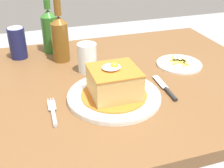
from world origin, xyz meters
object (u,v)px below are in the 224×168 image
(knife, at_px, (167,90))
(beer_bottle_amber, at_px, (60,36))
(main_plate, at_px, (114,96))
(drinking_glass, at_px, (87,60))
(side_plate_fries, at_px, (179,64))
(fork, at_px, (53,114))
(beer_bottle_green, at_px, (50,29))
(soda_can, at_px, (17,43))

(knife, distance_m, beer_bottle_amber, 0.46)
(main_plate, height_order, beer_bottle_amber, beer_bottle_amber)
(drinking_glass, bearing_deg, side_plate_fries, -9.67)
(side_plate_fries, bearing_deg, drinking_glass, 170.33)
(beer_bottle_amber, bearing_deg, main_plate, -72.49)
(fork, relative_size, knife, 0.85)
(fork, bearing_deg, main_plate, 10.16)
(main_plate, xyz_separation_m, beer_bottle_green, (-0.13, 0.44, 0.09))
(beer_bottle_green, xyz_separation_m, beer_bottle_amber, (0.03, -0.10, 0.00))
(fork, distance_m, knife, 0.37)
(main_plate, distance_m, fork, 0.19)
(main_plate, distance_m, beer_bottle_amber, 0.36)
(fork, bearing_deg, soda_can, 99.29)
(knife, height_order, beer_bottle_green, beer_bottle_green)
(main_plate, bearing_deg, side_plate_fries, 26.05)
(beer_bottle_amber, height_order, drinking_glass, beer_bottle_amber)
(fork, height_order, drinking_glass, drinking_glass)
(soda_can, bearing_deg, main_plate, -57.54)
(beer_bottle_green, height_order, side_plate_fries, beer_bottle_green)
(fork, bearing_deg, side_plate_fries, 20.37)
(main_plate, xyz_separation_m, knife, (0.18, -0.02, -0.00))
(beer_bottle_amber, bearing_deg, fork, -102.92)
(main_plate, bearing_deg, beer_bottle_green, 106.68)
(fork, xyz_separation_m, drinking_glass, (0.16, 0.24, 0.04))
(knife, height_order, side_plate_fries, side_plate_fries)
(fork, xyz_separation_m, beer_bottle_amber, (0.08, 0.37, 0.09))
(fork, distance_m, beer_bottle_green, 0.49)
(fork, height_order, beer_bottle_green, beer_bottle_green)
(beer_bottle_green, distance_m, beer_bottle_amber, 0.11)
(drinking_glass, bearing_deg, beer_bottle_amber, 120.73)
(beer_bottle_green, bearing_deg, knife, -55.98)
(drinking_glass, bearing_deg, fork, -122.95)
(drinking_glass, distance_m, side_plate_fries, 0.35)
(main_plate, xyz_separation_m, soda_can, (-0.26, 0.41, 0.05))
(fork, xyz_separation_m, side_plate_fries, (0.50, 0.19, -0.00))
(beer_bottle_amber, distance_m, drinking_glass, 0.15)
(main_plate, distance_m, drinking_glass, 0.22)
(main_plate, xyz_separation_m, beer_bottle_amber, (-0.11, 0.34, 0.09))
(main_plate, relative_size, fork, 2.03)
(beer_bottle_green, bearing_deg, soda_can, -169.56)
(side_plate_fries, bearing_deg, main_plate, -153.95)
(soda_can, bearing_deg, knife, -44.41)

